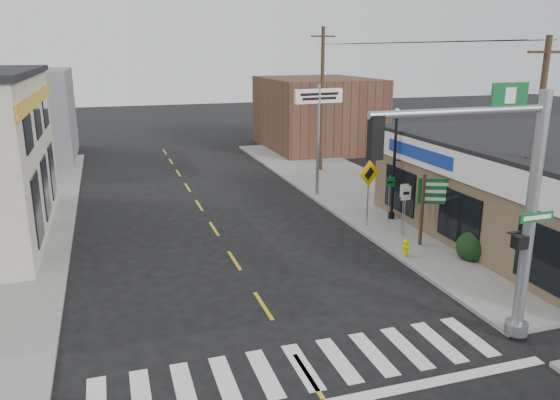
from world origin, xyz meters
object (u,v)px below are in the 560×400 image
object	(u,v)px
utility_pole_near	(534,156)
utility_pole_far	(322,99)
dance_center_sign	(319,111)
guide_sign	(438,199)
fire_hydrant	(405,247)
lamp_post	(396,156)
bare_tree	(549,167)
traffic_signal_pole	(508,194)

from	to	relation	value
utility_pole_near	utility_pole_far	size ratio (longest dim) A/B	0.90
dance_center_sign	utility_pole_near	distance (m)	12.61
guide_sign	dance_center_sign	world-z (taller)	dance_center_sign
utility_pole_near	utility_pole_far	bearing A→B (deg)	97.92
utility_pole_near	utility_pole_far	world-z (taller)	utility_pole_far
fire_hydrant	utility_pole_far	distance (m)	16.22
utility_pole_far	guide_sign	bearing A→B (deg)	-88.40
fire_hydrant	lamp_post	world-z (taller)	lamp_post
guide_sign	bare_tree	bearing A→B (deg)	-41.36
lamp_post	bare_tree	world-z (taller)	lamp_post
dance_center_sign	utility_pole_near	world-z (taller)	utility_pole_near
traffic_signal_pole	fire_hydrant	world-z (taller)	traffic_signal_pole
lamp_post	dance_center_sign	distance (m)	5.74
lamp_post	utility_pole_near	bearing A→B (deg)	-77.54
lamp_post	traffic_signal_pole	bearing A→B (deg)	-102.82
utility_pole_near	fire_hydrant	bearing A→B (deg)	147.94
fire_hydrant	dance_center_sign	distance (m)	10.57
utility_pole_near	lamp_post	bearing A→B (deg)	106.63
lamp_post	utility_pole_near	size ratio (longest dim) A/B	0.63
fire_hydrant	utility_pole_near	world-z (taller)	utility_pole_near
dance_center_sign	traffic_signal_pole	bearing A→B (deg)	-102.03
bare_tree	utility_pole_near	bearing A→B (deg)	152.93
traffic_signal_pole	bare_tree	size ratio (longest dim) A/B	1.43
fire_hydrant	bare_tree	bearing A→B (deg)	-37.14
fire_hydrant	utility_pole_near	distance (m)	5.58
fire_hydrant	dance_center_sign	world-z (taller)	dance_center_sign
lamp_post	utility_pole_far	bearing A→B (deg)	88.12
fire_hydrant	utility_pole_far	size ratio (longest dim) A/B	0.07
traffic_signal_pole	fire_hydrant	distance (m)	7.30
guide_sign	lamp_post	world-z (taller)	lamp_post
bare_tree	utility_pole_far	world-z (taller)	utility_pole_far
fire_hydrant	lamp_post	bearing A→B (deg)	66.65
fire_hydrant	utility_pole_far	xyz separation A→B (m)	(2.70, 15.41, 4.27)
utility_pole_far	fire_hydrant	bearing A→B (deg)	-95.18
dance_center_sign	lamp_post	bearing A→B (deg)	-79.78
traffic_signal_pole	bare_tree	distance (m)	5.72
utility_pole_near	utility_pole_far	distance (m)	17.96
fire_hydrant	dance_center_sign	bearing A→B (deg)	88.82
guide_sign	fire_hydrant	xyz separation A→B (m)	(-1.90, -0.90, -1.53)
traffic_signal_pole	utility_pole_far	size ratio (longest dim) A/B	0.77
guide_sign	dance_center_sign	distance (m)	9.36
guide_sign	lamp_post	distance (m)	3.73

